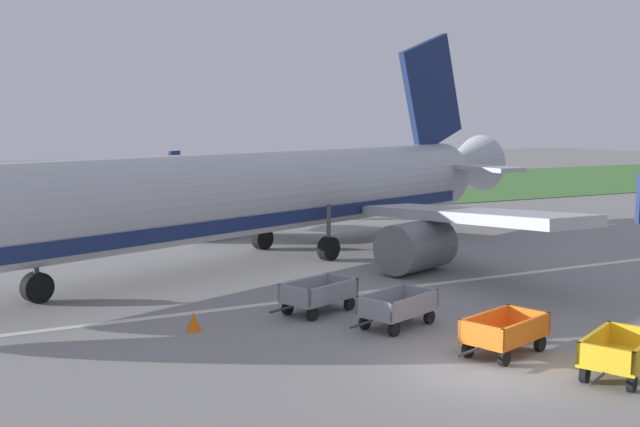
% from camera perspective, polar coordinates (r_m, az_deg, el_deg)
% --- Properties ---
extents(ground_plane, '(220.00, 220.00, 0.00)m').
position_cam_1_polar(ground_plane, '(20.71, 11.91, -11.38)').
color(ground_plane, gray).
extents(grass_strip, '(220.00, 28.00, 0.06)m').
position_cam_1_polar(grass_strip, '(62.33, -15.48, 0.89)').
color(grass_strip, '#477A38').
rests_on(grass_strip, ground).
extents(apron_stripe, '(120.00, 0.36, 0.01)m').
position_cam_1_polar(apron_stripe, '(28.17, -0.05, -6.24)').
color(apron_stripe, silver).
rests_on(apron_stripe, ground).
extents(airplane, '(36.40, 29.64, 11.34)m').
position_cam_1_polar(airplane, '(35.43, -3.60, 1.50)').
color(airplane, '#B2B7BC').
rests_on(airplane, ground).
extents(baggage_cart_second_in_row, '(3.52, 2.34, 1.07)m').
position_cam_1_polar(baggage_cart_second_in_row, '(21.11, 21.28, -9.65)').
color(baggage_cart_second_in_row, gold).
rests_on(baggage_cart_second_in_row, ground).
extents(baggage_cart_third_in_row, '(3.61, 2.10, 1.07)m').
position_cam_1_polar(baggage_cart_third_in_row, '(22.14, 13.50, -8.57)').
color(baggage_cart_third_in_row, orange).
rests_on(baggage_cart_third_in_row, ground).
extents(baggage_cart_fourth_in_row, '(3.58, 2.21, 1.07)m').
position_cam_1_polar(baggage_cart_fourth_in_row, '(24.39, 5.74, -6.95)').
color(baggage_cart_fourth_in_row, gray).
rests_on(baggage_cart_fourth_in_row, ground).
extents(baggage_cart_far_end, '(3.58, 2.21, 1.07)m').
position_cam_1_polar(baggage_cart_far_end, '(25.98, -0.11, -6.04)').
color(baggage_cart_far_end, gray).
rests_on(baggage_cart_far_end, ground).
extents(traffic_cone_near_plane, '(0.45, 0.45, 0.60)m').
position_cam_1_polar(traffic_cone_near_plane, '(24.18, -9.32, -7.87)').
color(traffic_cone_near_plane, orange).
rests_on(traffic_cone_near_plane, ground).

